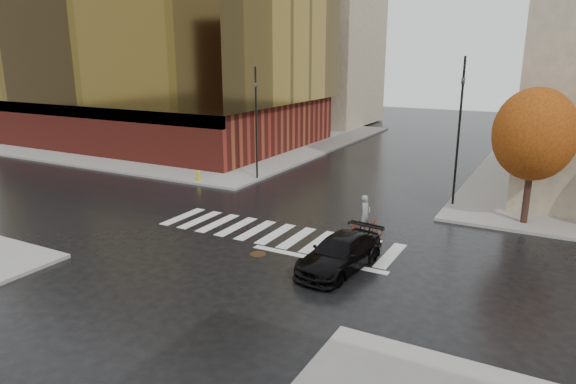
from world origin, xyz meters
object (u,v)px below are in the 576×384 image
at_px(traffic_light_nw, 256,116).
at_px(fire_hydrant, 198,175).
at_px(cyclist, 366,221).
at_px(sedan, 340,253).
at_px(traffic_light_ne, 460,121).

relative_size(traffic_light_nw, fire_hydrant, 10.50).
bearing_deg(cyclist, fire_hydrant, 81.79).
bearing_deg(traffic_light_nw, cyclist, 69.22).
relative_size(cyclist, fire_hydrant, 2.72).
distance_m(sedan, cyclist, 4.33).
height_order(traffic_light_ne, fire_hydrant, traffic_light_ne).
bearing_deg(sedan, cyclist, 104.00).
xyz_separation_m(cyclist, traffic_light_ne, (2.61, 6.50, 4.05)).
xyz_separation_m(sedan, traffic_light_nw, (-10.48, 10.80, 3.56)).
height_order(sedan, fire_hydrant, sedan).
relative_size(traffic_light_nw, traffic_light_ne, 0.91).
height_order(sedan, traffic_light_nw, traffic_light_nw).
relative_size(sedan, traffic_light_ne, 0.58).
relative_size(cyclist, traffic_light_nw, 0.26).
xyz_separation_m(traffic_light_nw, fire_hydrant, (-2.90, -2.49, -3.69)).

